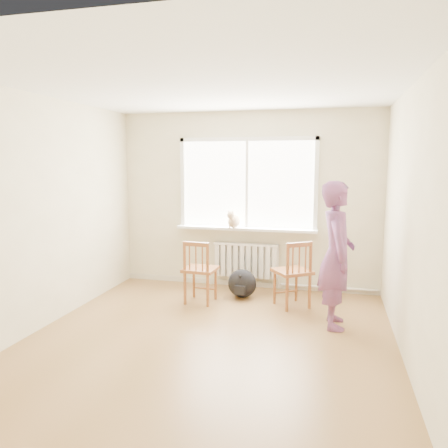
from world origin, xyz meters
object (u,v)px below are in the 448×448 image
Objects in this scene: person at (336,255)px; cat at (234,220)px; chair_left at (199,272)px; chair_right at (294,274)px; backpack at (242,283)px.

person is 1.94m from cat.
chair_left is 1.29m from chair_right.
person reaches higher than cat.
person is at bearing -30.42° from cat.
backpack is (-0.76, 0.25, -0.25)m from chair_right.
chair_right is 2.14× the size of cat.
chair_left is 2.14× the size of backpack.
chair_left is 0.69m from backpack.
cat is (-1.51, 1.21, 0.20)m from person.
cat reaches higher than chair_left.
cat reaches higher than backpack.
cat is 1.03× the size of backpack.
cat reaches higher than chair_right.
chair_right is (1.28, 0.13, 0.02)m from chair_left.
chair_right reaches higher than chair_left.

